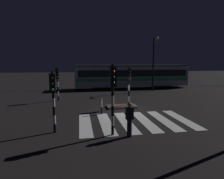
% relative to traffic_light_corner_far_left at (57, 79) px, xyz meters
% --- Properties ---
extents(ground_plane, '(120.00, 120.00, 0.00)m').
position_rel_traffic_light_corner_far_left_xyz_m(ground_plane, '(5.18, -5.10, -2.08)').
color(ground_plane, black).
extents(rail_near, '(80.00, 0.12, 0.03)m').
position_rel_traffic_light_corner_far_left_xyz_m(rail_near, '(5.18, 6.74, -2.06)').
color(rail_near, '#59595E').
rests_on(rail_near, ground).
extents(rail_far, '(80.00, 0.12, 0.03)m').
position_rel_traffic_light_corner_far_left_xyz_m(rail_far, '(5.18, 8.18, -2.06)').
color(rail_far, '#59595E').
rests_on(rail_far, ground).
extents(crosswalk_zebra, '(6.87, 4.36, 0.02)m').
position_rel_traffic_light_corner_far_left_xyz_m(crosswalk_zebra, '(5.18, -7.42, -2.07)').
color(crosswalk_zebra, silver).
rests_on(crosswalk_zebra, ground).
extents(traffic_island, '(2.32, 1.15, 0.18)m').
position_rel_traffic_light_corner_far_left_xyz_m(traffic_island, '(5.24, -3.61, -1.99)').
color(traffic_island, slate).
rests_on(traffic_island, ground).
extents(traffic_light_corner_far_left, '(0.36, 0.42, 3.15)m').
position_rel_traffic_light_corner_far_left_xyz_m(traffic_light_corner_far_left, '(0.00, 0.00, 0.00)').
color(traffic_light_corner_far_left, black).
rests_on(traffic_light_corner_far_left, ground).
extents(traffic_light_kerb_mid_left, '(0.36, 0.42, 3.50)m').
position_rel_traffic_light_corner_far_left_xyz_m(traffic_light_kerb_mid_left, '(3.40, -9.36, 0.23)').
color(traffic_light_kerb_mid_left, black).
rests_on(traffic_light_kerb_mid_left, ground).
extents(traffic_light_corner_near_left, '(0.36, 0.42, 3.16)m').
position_rel_traffic_light_corner_far_left_xyz_m(traffic_light_corner_near_left, '(0.54, -8.41, 0.01)').
color(traffic_light_corner_near_left, black).
rests_on(traffic_light_corner_near_left, ground).
extents(traffic_light_median_centre, '(0.36, 0.42, 3.20)m').
position_rel_traffic_light_corner_far_left_xyz_m(traffic_light_median_centre, '(5.82, -3.73, 0.03)').
color(traffic_light_median_centre, black).
rests_on(traffic_light_median_centre, ground).
extents(street_lamp_trackside_right, '(0.44, 1.21, 6.62)m').
position_rel_traffic_light_corner_far_left_xyz_m(street_lamp_trackside_right, '(11.25, 4.14, 2.17)').
color(street_lamp_trackside_right, black).
rests_on(street_lamp_trackside_right, ground).
extents(tram, '(15.98, 2.58, 4.15)m').
position_rel_traffic_light_corner_far_left_xyz_m(tram, '(9.44, 7.46, -0.33)').
color(tram, '#B2BCC1').
rests_on(tram, ground).
extents(pedestrian_waiting_at_kerb, '(0.36, 0.24, 1.71)m').
position_rel_traffic_light_corner_far_left_xyz_m(pedestrian_waiting_at_kerb, '(4.17, -9.60, -1.20)').
color(pedestrian_waiting_at_kerb, black).
rests_on(pedestrian_waiting_at_kerb, ground).
extents(bollard_island_edge, '(0.12, 0.12, 1.11)m').
position_rel_traffic_light_corner_far_left_xyz_m(bollard_island_edge, '(3.38, -5.32, -1.52)').
color(bollard_island_edge, black).
rests_on(bollard_island_edge, ground).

